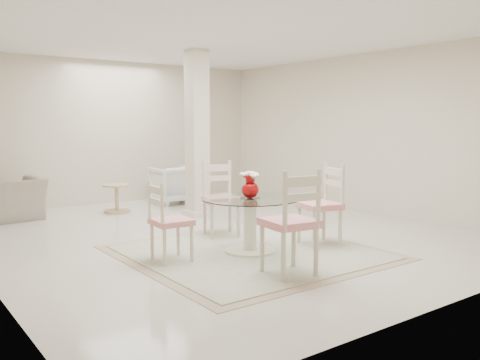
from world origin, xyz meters
TOP-DOWN VIEW (x-y plane):
  - ground at (0.00, 0.00)m, footprint 7.00×7.00m
  - room_shell at (0.00, 0.00)m, footprint 6.02×7.02m
  - column at (0.50, 1.30)m, footprint 0.30×0.30m
  - area_rug at (-0.28, -1.14)m, footprint 2.77×2.77m
  - dining_table at (-0.28, -1.14)m, footprint 1.14×1.14m
  - red_vase at (-0.28, -1.14)m, footprint 0.24×0.22m
  - dining_chair_east at (0.72, -1.37)m, footprint 0.54×0.54m
  - dining_chair_north at (-0.04, -0.15)m, footprint 0.56×0.56m
  - dining_chair_west at (-1.27, -0.92)m, footprint 0.42×0.41m
  - dining_chair_south at (-0.51, -2.14)m, footprint 0.53×0.53m
  - recliner_taupe at (-2.12, 2.75)m, footprint 1.07×0.95m
  - armchair_white at (0.85, 2.75)m, footprint 0.79×0.81m
  - side_table at (-0.45, 2.40)m, footprint 0.46×0.46m

SIDE VIEW (x-z plane):
  - ground at x=0.00m, z-range 0.00..0.00m
  - area_rug at x=-0.28m, z-range 0.00..0.02m
  - side_table at x=-0.45m, z-range -0.02..0.46m
  - dining_table at x=-0.28m, z-range 0.01..0.66m
  - recliner_taupe at x=-2.12m, z-range 0.00..0.67m
  - armchair_white at x=0.85m, z-range 0.00..0.71m
  - dining_chair_west at x=-1.27m, z-range 0.03..1.02m
  - dining_chair_north at x=-0.04m, z-range 0.03..1.15m
  - dining_chair_east at x=0.72m, z-range 0.03..1.16m
  - dining_chair_south at x=-0.51m, z-range 0.03..1.22m
  - red_vase at x=-0.28m, z-range 0.65..0.97m
  - column at x=0.50m, z-range 0.00..2.70m
  - room_shell at x=0.00m, z-range 0.50..3.21m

